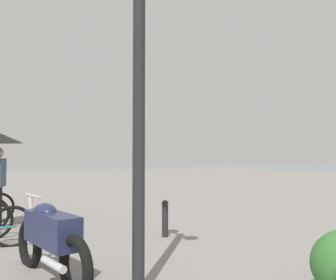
# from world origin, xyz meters

# --- Properties ---
(lamppost) EXTENTS (0.98, 0.28, 4.40)m
(lamppost) POSITION_xyz_m (3.99, 0.87, 2.90)
(lamppost) COLOR #232328
(lamppost) RESTS_ON ground
(motorcycle) EXTENTS (2.16, 0.51, 1.06)m
(motorcycle) POSITION_xyz_m (5.07, 1.60, 0.50)
(motorcycle) COLOR black
(motorcycle) RESTS_ON ground
(bollard_mid) EXTENTS (0.13, 0.13, 0.69)m
(bollard_mid) POSITION_xyz_m (6.40, -0.82, 0.36)
(bollard_mid) COLOR #232328
(bollard_mid) RESTS_ON ground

